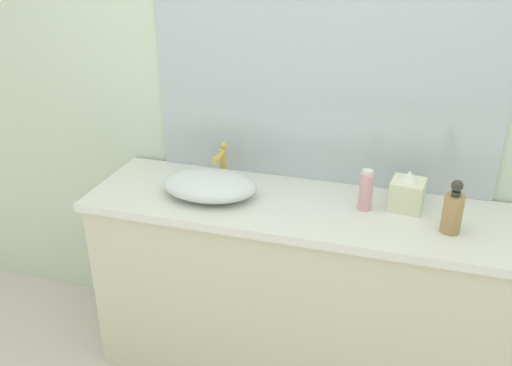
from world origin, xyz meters
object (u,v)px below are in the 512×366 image
tissue_box (407,193)px  lotion_bottle (366,190)px  soap_dispenser (453,211)px  sink_basin (209,185)px

tissue_box → lotion_bottle: bearing=-160.9°
soap_dispenser → lotion_bottle: bearing=164.0°
lotion_bottle → sink_basin: bearing=-174.1°
lotion_bottle → tissue_box: lotion_bottle is taller
soap_dispenser → tissue_box: bearing=138.2°
soap_dispenser → tissue_box: size_ratio=1.29×
soap_dispenser → lotion_bottle: size_ratio=1.24×
soap_dispenser → tissue_box: (-0.16, 0.14, -0.02)m
sink_basin → soap_dispenser: size_ratio=1.94×
sink_basin → tissue_box: bearing=8.6°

